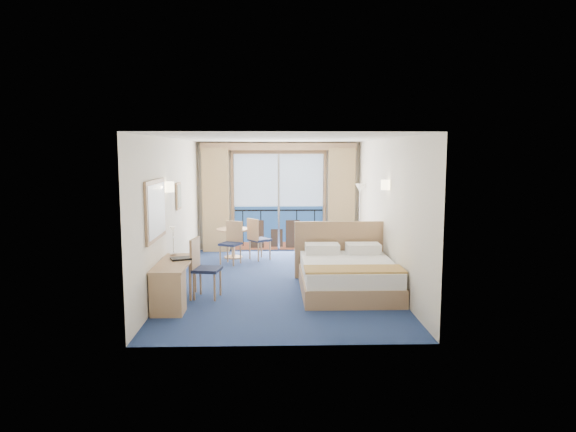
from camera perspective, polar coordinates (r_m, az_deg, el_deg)
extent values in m
plane|color=navy|center=(9.84, -0.84, -7.29)|extent=(6.50, 6.50, 0.00)
cube|color=white|center=(12.84, -1.04, 2.22)|extent=(4.00, 0.02, 2.70)
cube|color=white|center=(6.37, -0.47, -2.85)|extent=(4.00, 0.02, 2.70)
cube|color=white|center=(9.78, -12.71, 0.49)|extent=(0.02, 6.50, 2.70)
cube|color=white|center=(9.83, 10.95, 0.56)|extent=(0.02, 6.50, 2.70)
cube|color=white|center=(9.53, -0.87, 8.68)|extent=(4.00, 6.50, 0.02)
cube|color=navy|center=(12.89, -1.03, -1.30)|extent=(2.20, 0.02, 1.08)
cube|color=#A9C0DE|center=(12.77, -1.05, 4.03)|extent=(2.20, 0.02, 1.32)
cube|color=#9B4E30|center=(12.97, -1.03, -3.31)|extent=(2.20, 0.02, 0.20)
cube|color=black|center=(12.83, -1.04, 0.64)|extent=(2.20, 0.02, 0.04)
cube|color=#A18457|center=(12.74, -1.05, 7.18)|extent=(2.36, 0.03, 0.12)
cube|color=#A18457|center=(12.84, -6.18, 1.51)|extent=(0.06, 0.03, 2.40)
cube|color=#A18457|center=(12.87, 4.09, 1.54)|extent=(0.06, 0.03, 2.40)
cube|color=silver|center=(12.80, -1.04, 1.53)|extent=(0.05, 0.02, 2.40)
cube|color=#372619|center=(12.91, 0.52, -2.00)|extent=(0.35, 0.02, 0.70)
cube|color=#372619|center=(12.91, -3.47, -2.02)|extent=(0.35, 0.02, 0.70)
cube|color=#372619|center=(12.92, -1.25, -2.45)|extent=(0.30, 0.02, 0.45)
cube|color=black|center=(12.91, -5.03, -1.36)|extent=(0.02, 0.01, 0.90)
cube|color=black|center=(12.89, -3.03, -1.35)|extent=(0.03, 0.01, 0.90)
cube|color=black|center=(12.89, -1.03, -1.35)|extent=(0.03, 0.01, 0.90)
cube|color=black|center=(12.90, 0.97, -1.34)|extent=(0.03, 0.01, 0.90)
cube|color=black|center=(12.93, 2.96, -1.33)|extent=(0.02, 0.01, 0.90)
cube|color=tan|center=(12.73, -8.03, 1.77)|extent=(0.65, 0.22, 2.55)
cube|color=tan|center=(12.76, 5.94, 1.81)|extent=(0.65, 0.22, 2.55)
cube|color=#A18457|center=(12.63, -1.05, 7.72)|extent=(3.80, 0.25, 0.18)
cube|color=#A18457|center=(8.29, -14.50, 0.65)|extent=(0.04, 1.25, 0.95)
cube|color=silver|center=(8.28, -14.34, 0.65)|extent=(0.01, 1.12, 0.82)
cube|color=#A18457|center=(10.19, -12.08, 2.18)|extent=(0.03, 0.42, 0.52)
cube|color=gray|center=(10.18, -11.97, 2.18)|extent=(0.01, 0.34, 0.44)
cylinder|color=beige|center=(9.13, -13.09, 3.17)|extent=(0.18, 0.18, 0.18)
cylinder|color=beige|center=(9.62, 10.81, 3.42)|extent=(0.18, 0.18, 0.18)
cube|color=#A18457|center=(9.11, 6.66, -7.53)|extent=(1.62, 2.03, 0.30)
cube|color=white|center=(9.05, 6.68, -5.82)|extent=(1.56, 1.97, 0.25)
cube|color=tan|center=(8.38, 7.34, -5.89)|extent=(1.60, 0.56, 0.03)
cube|color=white|center=(9.67, 3.81, -3.63)|extent=(0.63, 0.41, 0.18)
cube|color=white|center=(9.77, 8.33, -3.57)|extent=(0.63, 0.41, 0.18)
cube|color=#A18457|center=(10.05, 5.82, -3.76)|extent=(1.78, 0.06, 1.12)
cube|color=tan|center=(10.52, 8.73, -4.76)|extent=(0.45, 0.43, 0.60)
cube|color=beige|center=(10.43, 8.64, -2.96)|extent=(0.22, 0.18, 0.09)
imported|color=#464B55|center=(11.95, 6.49, -3.07)|extent=(1.04, 1.05, 0.69)
cylinder|color=silver|center=(12.25, 7.87, -4.40)|extent=(0.24, 0.24, 0.03)
cylinder|color=silver|center=(12.11, 7.94, -0.72)|extent=(0.03, 0.03, 1.62)
cone|color=beige|center=(12.03, 8.00, 3.10)|extent=(0.22, 0.22, 0.19)
cube|color=#A18457|center=(8.49, -12.57, -5.14)|extent=(0.51, 1.48, 0.04)
cube|color=tan|center=(8.09, -13.19, -8.30)|extent=(0.48, 0.44, 0.65)
cylinder|color=#A18457|center=(8.79, -13.74, -7.07)|extent=(0.05, 0.05, 0.65)
cylinder|color=#A18457|center=(8.70, -10.80, -7.13)|extent=(0.05, 0.05, 0.65)
cylinder|color=#A18457|center=(9.27, -13.08, -6.31)|extent=(0.05, 0.05, 0.65)
cylinder|color=#A18457|center=(9.19, -10.30, -6.35)|extent=(0.05, 0.05, 0.65)
cube|color=#1C2442|center=(8.78, -8.98, -5.89)|extent=(0.50, 0.50, 0.05)
cube|color=#A18457|center=(8.79, -10.31, -4.11)|extent=(0.11, 0.44, 0.52)
cylinder|color=#A18457|center=(8.63, -8.16, -7.85)|extent=(0.04, 0.04, 0.47)
cylinder|color=#A18457|center=(8.96, -7.53, -7.28)|extent=(0.04, 0.04, 0.47)
cylinder|color=#A18457|center=(8.73, -10.40, -7.71)|extent=(0.04, 0.04, 0.47)
cylinder|color=#A18457|center=(9.06, -9.69, -7.16)|extent=(0.04, 0.04, 0.47)
cube|color=black|center=(8.66, -11.82, -4.65)|extent=(0.39, 0.34, 0.03)
cylinder|color=silver|center=(9.04, -12.61, -4.07)|extent=(0.13, 0.13, 0.02)
cylinder|color=silver|center=(9.01, -12.64, -2.82)|extent=(0.02, 0.02, 0.42)
cone|color=beige|center=(8.97, -12.68, -1.49)|extent=(0.12, 0.12, 0.11)
cylinder|color=#A18457|center=(11.95, -6.13, -1.50)|extent=(0.76, 0.76, 0.04)
cylinder|color=#A18457|center=(12.00, -6.11, -3.07)|extent=(0.08, 0.08, 0.67)
cylinder|color=#A18457|center=(12.06, -6.09, -4.56)|extent=(0.42, 0.42, 0.03)
cube|color=#1C2442|center=(11.76, -3.15, -2.63)|extent=(0.57, 0.57, 0.05)
cube|color=#A18457|center=(11.60, -3.93, -1.50)|extent=(0.28, 0.35, 0.49)
cylinder|color=#A18457|center=(11.77, -2.01, -3.80)|extent=(0.04, 0.04, 0.44)
cylinder|color=#A18457|center=(12.03, -2.98, -3.57)|extent=(0.04, 0.04, 0.44)
cylinder|color=#A18457|center=(11.57, -3.31, -4.00)|extent=(0.04, 0.04, 0.44)
cylinder|color=#A18457|center=(11.84, -4.27, -3.75)|extent=(0.04, 0.04, 0.44)
cube|color=#1C2442|center=(11.31, -6.43, -3.11)|extent=(0.53, 0.53, 0.05)
cube|color=#A18457|center=(11.44, -5.98, -1.74)|extent=(0.38, 0.20, 0.48)
cylinder|color=#A18457|center=(11.30, -7.54, -4.35)|extent=(0.03, 0.03, 0.43)
cylinder|color=#A18457|center=(11.14, -6.10, -4.49)|extent=(0.03, 0.03, 0.43)
cylinder|color=#A18457|center=(11.57, -6.72, -4.06)|extent=(0.03, 0.03, 0.43)
cylinder|color=#A18457|center=(11.42, -5.31, -4.19)|extent=(0.03, 0.03, 0.43)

